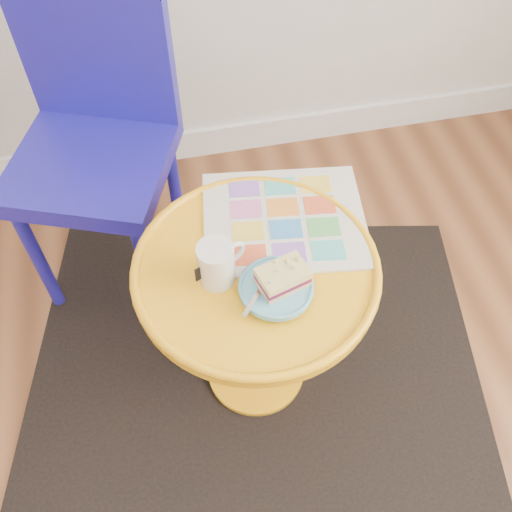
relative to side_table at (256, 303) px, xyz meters
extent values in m
cube|color=white|center=(-0.52, 0.96, -0.32)|extent=(4.00, 0.02, 0.12)
cube|color=black|center=(0.00, 0.00, -0.37)|extent=(1.50, 1.34, 0.01)
cylinder|color=#FDAA15|center=(0.00, 0.00, -0.36)|extent=(0.28, 0.28, 0.02)
cylinder|color=#FDAA15|center=(0.00, 0.00, -0.12)|extent=(0.09, 0.09, 0.47)
cylinder|color=#FDAA15|center=(0.00, 0.00, 0.13)|extent=(0.55, 0.55, 0.03)
cylinder|color=#1D189D|center=(-0.56, 0.37, -0.16)|extent=(0.04, 0.04, 0.43)
cylinder|color=#1D189D|center=(-0.26, 0.25, -0.16)|extent=(0.04, 0.04, 0.43)
cylinder|color=#1D189D|center=(-0.44, 0.68, -0.16)|extent=(0.04, 0.04, 0.43)
cylinder|color=#1D189D|center=(-0.14, 0.56, -0.16)|extent=(0.04, 0.04, 0.43)
cube|color=#1D189D|center=(-0.35, 0.47, 0.10)|extent=(0.53, 0.53, 0.05)
cube|color=#1D189D|center=(-0.28, 0.64, 0.33)|extent=(0.39, 0.19, 0.43)
cube|color=silver|center=(0.09, 0.12, 0.15)|extent=(0.42, 0.37, 0.01)
cylinder|color=white|center=(-0.09, -0.01, 0.20)|extent=(0.08, 0.08, 0.10)
torus|color=white|center=(-0.05, 0.01, 0.20)|extent=(0.06, 0.03, 0.06)
cylinder|color=#D1B78C|center=(-0.09, -0.01, 0.25)|extent=(0.07, 0.07, 0.01)
cylinder|color=#60ADCB|center=(0.03, -0.08, 0.16)|extent=(0.06, 0.06, 0.01)
cylinder|color=#60ADCB|center=(0.03, -0.08, 0.17)|extent=(0.16, 0.16, 0.01)
cube|color=#D3BC8C|center=(0.04, -0.07, 0.18)|extent=(0.12, 0.09, 0.01)
cube|color=maroon|center=(0.04, -0.07, 0.19)|extent=(0.12, 0.09, 0.01)
cube|color=#EADB8C|center=(0.04, -0.07, 0.21)|extent=(0.12, 0.09, 0.02)
cube|color=silver|center=(-0.02, -0.09, 0.17)|extent=(0.08, 0.09, 0.00)
cube|color=silver|center=(0.03, -0.04, 0.17)|extent=(0.04, 0.04, 0.00)
camera|label=1|loc=(-0.16, -0.73, 1.17)|focal=40.00mm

